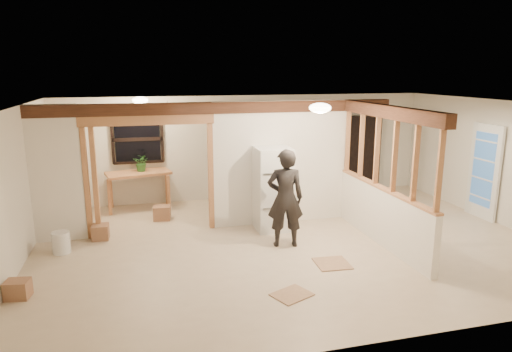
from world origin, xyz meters
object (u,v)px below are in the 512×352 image
object	(u,v)px
shop_vac	(78,212)
refrigerator	(273,189)
work_table	(139,191)
woman	(285,198)
bookshelf	(360,154)

from	to	relation	value
shop_vac	refrigerator	bearing A→B (deg)	-15.01
refrigerator	shop_vac	size ratio (longest dim) A/B	2.45
refrigerator	work_table	distance (m)	3.27
woman	shop_vac	bearing A→B (deg)	-15.89
refrigerator	shop_vac	xyz separation A→B (m)	(-3.74, 1.00, -0.48)
refrigerator	woman	xyz separation A→B (m)	(-0.04, -0.91, 0.06)
woman	refrigerator	bearing A→B (deg)	-81.25
bookshelf	shop_vac	bearing A→B (deg)	-169.86
work_table	shop_vac	distance (m)	1.58
work_table	bookshelf	bearing A→B (deg)	-10.17
woman	work_table	distance (m)	3.88
refrigerator	shop_vac	distance (m)	3.90
woman	bookshelf	size ratio (longest dim) A/B	0.90
refrigerator	work_table	size ratio (longest dim) A/B	1.19
refrigerator	bookshelf	bearing A→B (deg)	36.42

